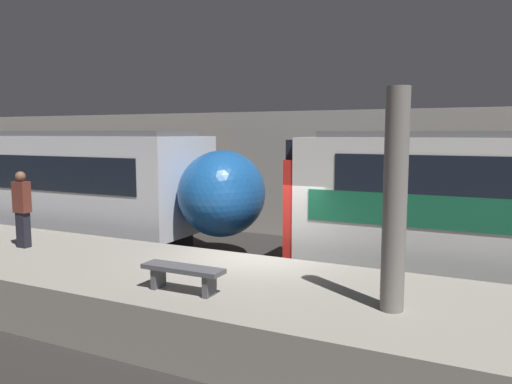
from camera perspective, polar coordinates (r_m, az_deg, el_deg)
ground_plane at (r=11.58m, az=0.17°, el=-12.00°), size 120.00×120.00×0.00m
platform at (r=9.82m, az=-4.85°, el=-12.42°), size 40.00×3.85×1.00m
station_rear_barrier at (r=17.29m, az=9.88°, el=1.76°), size 50.00×0.15×4.50m
support_pillar_near at (r=7.79m, az=15.59°, el=-0.99°), size 0.36×0.36×3.40m
person_waiting at (r=13.07m, az=-25.17°, el=-1.57°), size 0.38×0.24×1.82m
platform_bench at (r=8.75m, az=-8.34°, el=-9.11°), size 1.50×0.40×0.45m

